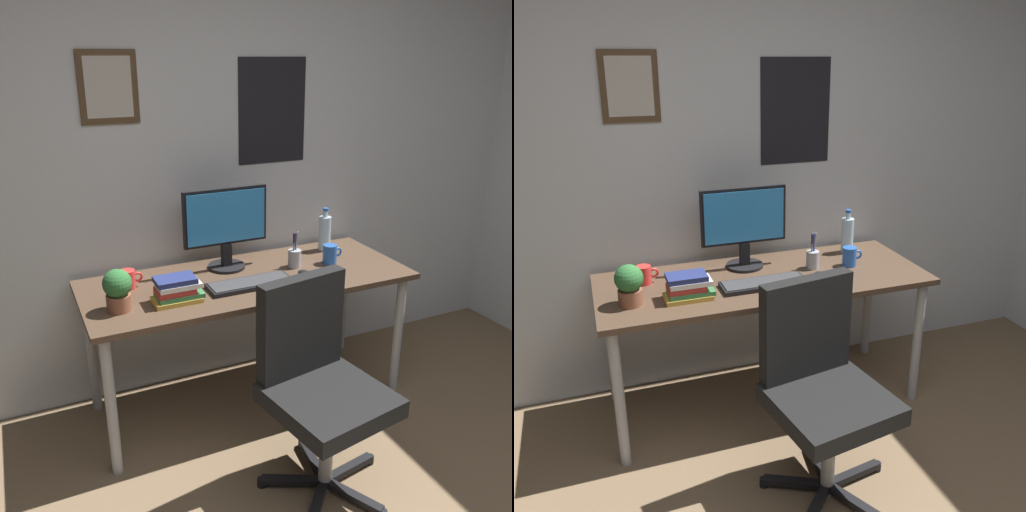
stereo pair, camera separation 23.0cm
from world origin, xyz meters
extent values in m
cube|color=silver|center=(0.00, 2.15, 1.30)|extent=(4.40, 0.08, 2.60)
cube|color=#4C3823|center=(-0.45, 2.11, 1.67)|extent=(0.28, 0.02, 0.34)
cube|color=beige|center=(-0.45, 2.09, 1.67)|extent=(0.22, 0.00, 0.28)
cube|color=black|center=(0.42, 2.11, 1.52)|extent=(0.40, 0.01, 0.56)
cube|color=#4C3828|center=(0.11, 1.74, 0.72)|extent=(1.68, 0.66, 0.03)
cylinder|color=#9EA0A5|center=(-0.67, 1.47, 0.35)|extent=(0.05, 0.05, 0.71)
cylinder|color=#9EA0A5|center=(0.89, 1.47, 0.35)|extent=(0.05, 0.05, 0.71)
cylinder|color=#9EA0A5|center=(-0.67, 2.01, 0.35)|extent=(0.05, 0.05, 0.71)
cylinder|color=#9EA0A5|center=(0.89, 2.01, 0.35)|extent=(0.05, 0.05, 0.71)
cube|color=black|center=(0.14, 0.98, 0.46)|extent=(0.53, 0.53, 0.08)
cube|color=black|center=(0.11, 1.18, 0.72)|extent=(0.43, 0.14, 0.45)
cylinder|color=#9EA0A5|center=(0.14, 0.98, 0.21)|extent=(0.07, 0.07, 0.42)
cube|color=black|center=(0.28, 1.01, 0.04)|extent=(0.28, 0.08, 0.03)
cylinder|color=black|center=(0.42, 1.03, 0.02)|extent=(0.05, 0.05, 0.04)
cube|color=black|center=(0.17, 1.12, 0.04)|extent=(0.08, 0.28, 0.03)
cylinder|color=black|center=(0.19, 1.26, 0.02)|extent=(0.05, 0.05, 0.04)
cube|color=black|center=(0.02, 1.05, 0.04)|extent=(0.27, 0.16, 0.03)
cylinder|color=black|center=(-0.11, 1.11, 0.02)|extent=(0.05, 0.05, 0.04)
cube|color=black|center=(0.05, 0.88, 0.04)|extent=(0.23, 0.23, 0.03)
cube|color=black|center=(0.21, 0.86, 0.04)|extent=(0.16, 0.27, 0.03)
cylinder|color=black|center=(0.06, 1.91, 0.75)|extent=(0.20, 0.20, 0.01)
cube|color=black|center=(0.06, 1.91, 0.81)|extent=(0.05, 0.04, 0.12)
cube|color=black|center=(0.06, 1.92, 1.02)|extent=(0.46, 0.02, 0.30)
cube|color=#338CD8|center=(0.06, 1.90, 1.02)|extent=(0.43, 0.00, 0.27)
cube|color=black|center=(0.07, 1.63, 0.75)|extent=(0.43, 0.15, 0.02)
cube|color=#38383A|center=(0.07, 1.63, 0.76)|extent=(0.41, 0.13, 0.00)
ellipsoid|color=black|center=(0.37, 1.61, 0.76)|extent=(0.06, 0.11, 0.04)
cylinder|color=silver|center=(0.69, 1.94, 0.84)|extent=(0.07, 0.07, 0.20)
cylinder|color=silver|center=(0.69, 1.94, 0.96)|extent=(0.03, 0.03, 0.04)
cylinder|color=#2659B2|center=(0.69, 1.94, 0.98)|extent=(0.03, 0.03, 0.01)
cylinder|color=red|center=(-0.48, 1.85, 0.79)|extent=(0.08, 0.08, 0.09)
torus|color=red|center=(-0.43, 1.85, 0.79)|extent=(0.05, 0.01, 0.05)
cylinder|color=#2659B2|center=(0.60, 1.74, 0.79)|extent=(0.08, 0.08, 0.10)
torus|color=#2659B2|center=(0.65, 1.74, 0.80)|extent=(0.05, 0.01, 0.05)
cylinder|color=brown|center=(-0.57, 1.63, 0.78)|extent=(0.11, 0.11, 0.07)
sphere|color=#2D6B33|center=(-0.57, 1.63, 0.87)|extent=(0.13, 0.13, 0.13)
ellipsoid|color=#287A38|center=(-0.60, 1.65, 0.89)|extent=(0.07, 0.08, 0.02)
ellipsoid|color=#287A38|center=(-0.54, 1.65, 0.87)|extent=(0.07, 0.08, 0.02)
ellipsoid|color=#287A38|center=(-0.60, 1.60, 0.88)|extent=(0.08, 0.07, 0.02)
cylinder|color=#9EA0A5|center=(0.40, 1.77, 0.79)|extent=(0.07, 0.07, 0.09)
cylinder|color=#263FBF|center=(0.40, 1.77, 0.86)|extent=(0.01, 0.01, 0.13)
cylinder|color=red|center=(0.40, 1.77, 0.86)|extent=(0.01, 0.01, 0.13)
cylinder|color=black|center=(0.39, 1.77, 0.86)|extent=(0.01, 0.01, 0.13)
cylinder|color=#9EA0A5|center=(0.41, 1.77, 0.87)|extent=(0.01, 0.03, 0.14)
cylinder|color=#9EA0A5|center=(0.39, 1.77, 0.87)|extent=(0.01, 0.02, 0.14)
cube|color=gold|center=(-0.31, 1.61, 0.75)|extent=(0.22, 0.13, 0.02)
cube|color=#33723F|center=(-0.30, 1.61, 0.77)|extent=(0.21, 0.13, 0.02)
cube|color=#B22D28|center=(-0.32, 1.60, 0.80)|extent=(0.18, 0.11, 0.03)
cube|color=silver|center=(-0.30, 1.60, 0.82)|extent=(0.20, 0.11, 0.02)
cube|color=navy|center=(-0.31, 1.61, 0.85)|extent=(0.19, 0.12, 0.03)
camera|label=1|loc=(-0.94, -0.65, 1.82)|focal=38.54mm
camera|label=2|loc=(-0.73, -0.74, 1.82)|focal=38.54mm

